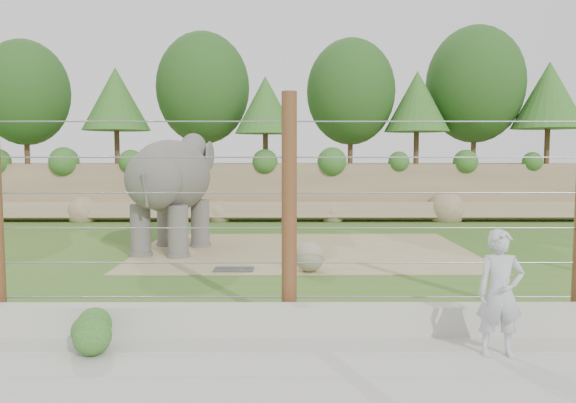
{
  "coord_description": "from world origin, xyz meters",
  "views": [
    {
      "loc": [
        -0.05,
        -13.97,
        2.96
      ],
      "look_at": [
        0.0,
        2.0,
        1.6
      ],
      "focal_mm": 35.0,
      "sensor_mm": 36.0,
      "label": 1
    }
  ],
  "objects_px": {
    "elephant": "(171,193)",
    "stone_ball": "(309,257)",
    "zookeeper": "(500,293)",
    "barrier_fence": "(289,210)"
  },
  "relations": [
    {
      "from": "elephant",
      "to": "stone_ball",
      "type": "relative_size",
      "value": 5.81
    },
    {
      "from": "stone_ball",
      "to": "zookeeper",
      "type": "distance_m",
      "value": 6.37
    },
    {
      "from": "zookeeper",
      "to": "stone_ball",
      "type": "bearing_deg",
      "value": 116.13
    },
    {
      "from": "stone_ball",
      "to": "barrier_fence",
      "type": "height_order",
      "value": "barrier_fence"
    },
    {
      "from": "elephant",
      "to": "zookeeper",
      "type": "bearing_deg",
      "value": -42.64
    },
    {
      "from": "barrier_fence",
      "to": "zookeeper",
      "type": "bearing_deg",
      "value": -25.64
    },
    {
      "from": "stone_ball",
      "to": "barrier_fence",
      "type": "xyz_separation_m",
      "value": [
        -0.53,
        -4.35,
        1.6
      ]
    },
    {
      "from": "elephant",
      "to": "zookeeper",
      "type": "xyz_separation_m",
      "value": [
        6.59,
        -8.89,
        -0.83
      ]
    },
    {
      "from": "elephant",
      "to": "stone_ball",
      "type": "distance_m",
      "value": 5.27
    },
    {
      "from": "zookeeper",
      "to": "barrier_fence",
      "type": "bearing_deg",
      "value": 157.0
    }
  ]
}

